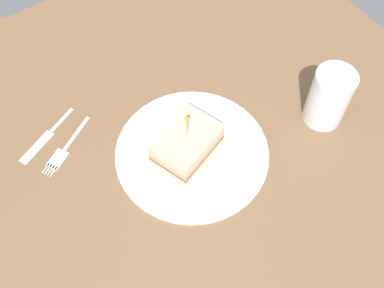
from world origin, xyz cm
name	(u,v)px	position (x,y,z in cm)	size (l,w,h in cm)	color
ground_plane	(192,157)	(0.00, 0.00, -1.00)	(94.03, 94.03, 2.00)	brown
plate	(192,152)	(0.00, 0.00, 0.47)	(24.96, 24.96, 0.94)	white
sandwich_half_center	(188,146)	(-0.93, -0.24, 3.48)	(12.09, 10.25, 9.95)	beige
drink_glass	(328,99)	(22.68, -5.81, 4.91)	(6.62, 6.62, 10.47)	beige
fork	(63,152)	(-17.48, 11.71, 0.18)	(11.15, 7.43, 0.35)	silver
knife	(45,138)	(-18.88, 15.78, 0.18)	(11.88, 6.41, 0.35)	silver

